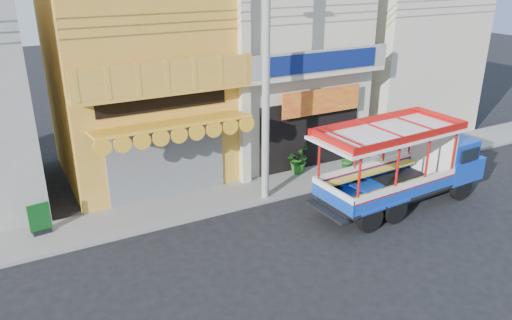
{
  "coord_description": "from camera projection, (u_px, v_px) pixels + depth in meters",
  "views": [
    {
      "loc": [
        -8.92,
        -10.78,
        8.01
      ],
      "look_at": [
        -1.8,
        2.5,
        1.98
      ],
      "focal_mm": 35.0,
      "sensor_mm": 36.0,
      "label": 1
    }
  ],
  "objects": [
    {
      "name": "shophouse_right",
      "position": [
        274.0,
        58.0,
        21.57
      ],
      "size": [
        6.0,
        6.75,
        8.24
      ],
      "color": "beige",
      "rests_on": "ground"
    },
    {
      "name": "party_pilaster",
      "position": [
        245.0,
        82.0,
        17.75
      ],
      "size": [
        0.35,
        0.3,
        8.0
      ],
      "primitive_type": "cube",
      "color": "beige",
      "rests_on": "ground"
    },
    {
      "name": "shophouse_left",
      "position": [
        137.0,
        71.0,
        18.94
      ],
      "size": [
        6.0,
        7.5,
        8.24
      ],
      "color": "#B69028",
      "rests_on": "ground"
    },
    {
      "name": "songthaew_truck",
      "position": [
        411.0,
        163.0,
        17.3
      ],
      "size": [
        6.69,
        2.53,
        3.07
      ],
      "color": "black",
      "rests_on": "ground"
    },
    {
      "name": "utility_pole",
      "position": [
        270.0,
        59.0,
        16.16
      ],
      "size": [
        28.0,
        0.26,
        9.0
      ],
      "color": "gray",
      "rests_on": "ground"
    },
    {
      "name": "filler_building_right",
      "position": [
        395.0,
        52.0,
        24.79
      ],
      "size": [
        6.0,
        6.0,
        7.6
      ],
      "primitive_type": "cube",
      "color": "beige",
      "rests_on": "ground"
    },
    {
      "name": "potted_plant_a",
      "position": [
        298.0,
        160.0,
        19.8
      ],
      "size": [
        1.2,
        1.24,
        1.05
      ],
      "primitive_type": "imported",
      "rotation": [
        0.0,
        0.0,
        1.0
      ],
      "color": "#21631C",
      "rests_on": "sidewalk"
    },
    {
      "name": "potted_plant_c",
      "position": [
        367.0,
        146.0,
        21.44
      ],
      "size": [
        0.73,
        0.73,
        0.93
      ],
      "primitive_type": "imported",
      "rotation": [
        0.0,
        0.0,
        4.01
      ],
      "color": "#21631C",
      "rests_on": "sidewalk"
    },
    {
      "name": "sidewalk",
      "position": [
        279.0,
        186.0,
        18.96
      ],
      "size": [
        30.0,
        2.0,
        0.12
      ],
      "primitive_type": "cube",
      "color": "slate",
      "rests_on": "ground"
    },
    {
      "name": "green_sign",
      "position": [
        40.0,
        221.0,
        15.4
      ],
      "size": [
        0.65,
        0.36,
        1.0
      ],
      "color": "black",
      "rests_on": "sidewalk"
    },
    {
      "name": "potted_plant_b",
      "position": [
        346.0,
        159.0,
        19.9
      ],
      "size": [
        0.65,
        0.72,
        1.08
      ],
      "primitive_type": "imported",
      "rotation": [
        0.0,
        0.0,
        1.91
      ],
      "color": "#21631C",
      "rests_on": "sidewalk"
    },
    {
      "name": "ground",
      "position": [
        344.0,
        234.0,
        15.71
      ],
      "size": [
        90.0,
        90.0,
        0.0
      ],
      "primitive_type": "plane",
      "color": "black",
      "rests_on": "ground"
    }
  ]
}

